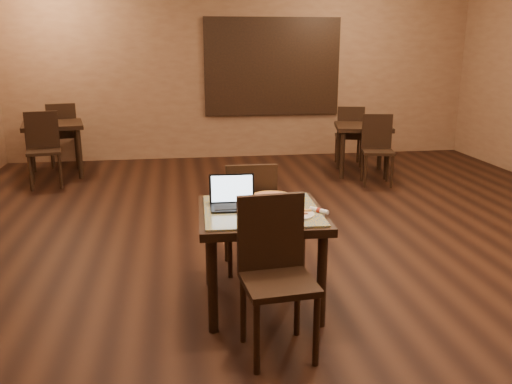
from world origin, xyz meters
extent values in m
plane|color=black|center=(0.00, 0.00, 0.00)|extent=(10.00, 10.00, 0.00)
cube|color=#926A4A|center=(0.00, 5.00, 1.50)|extent=(8.00, 0.02, 3.00)
cube|color=#275690|center=(0.50, 4.97, 1.55)|extent=(2.20, 0.04, 1.50)
cube|color=black|center=(0.50, 4.95, 1.55)|extent=(2.34, 0.02, 1.64)
cylinder|color=black|center=(-0.97, -1.00, 0.35)|extent=(0.07, 0.07, 0.71)
cylinder|color=black|center=(-0.94, -0.24, 0.35)|extent=(0.07, 0.07, 0.71)
cylinder|color=black|center=(-0.21, -1.03, 0.35)|extent=(0.07, 0.07, 0.71)
cylinder|color=black|center=(-0.18, -0.27, 0.35)|extent=(0.07, 0.07, 0.71)
cube|color=black|center=(-0.58, -0.63, 0.72)|extent=(0.96, 0.96, 0.06)
cube|color=#17519B|center=(-0.58, -0.63, 0.76)|extent=(0.87, 0.87, 0.02)
cylinder|color=black|center=(-0.75, -1.54, 0.24)|extent=(0.04, 0.04, 0.47)
cylinder|color=black|center=(-0.78, -1.16, 0.24)|extent=(0.04, 0.04, 0.47)
cylinder|color=black|center=(-0.37, -1.50, 0.24)|extent=(0.04, 0.04, 0.47)
cylinder|color=black|center=(-0.41, -1.13, 0.24)|extent=(0.04, 0.04, 0.47)
cube|color=black|center=(-0.58, -1.33, 0.49)|extent=(0.48, 0.48, 0.04)
cube|color=black|center=(-0.60, -1.13, 0.77)|extent=(0.44, 0.08, 0.50)
cylinder|color=black|center=(-0.39, 0.25, 0.23)|extent=(0.04, 0.04, 0.46)
cylinder|color=black|center=(-0.40, -0.12, 0.23)|extent=(0.04, 0.04, 0.46)
cylinder|color=black|center=(-0.76, 0.25, 0.23)|extent=(0.04, 0.04, 0.46)
cylinder|color=black|center=(-0.76, -0.11, 0.23)|extent=(0.04, 0.04, 0.46)
cube|color=black|center=(-0.58, 0.07, 0.48)|extent=(0.43, 0.43, 0.04)
cube|color=black|center=(-0.58, -0.13, 0.74)|extent=(0.43, 0.05, 0.49)
cube|color=black|center=(-0.78, -0.58, 0.77)|extent=(0.35, 0.25, 0.02)
cube|color=black|center=(-0.78, -0.46, 0.88)|extent=(0.34, 0.06, 0.23)
cube|color=#C9E5FF|center=(-0.78, -0.47, 0.89)|extent=(0.31, 0.05, 0.19)
cylinder|color=white|center=(-0.36, -0.81, 0.77)|extent=(0.26, 0.26, 0.01)
cylinder|color=silver|center=(-0.46, -0.39, 0.77)|extent=(0.39, 0.39, 0.01)
cylinder|color=beige|center=(-0.46, -0.39, 0.78)|extent=(0.33, 0.33, 0.02)
torus|color=gold|center=(-0.46, -0.39, 0.78)|extent=(0.34, 0.34, 0.02)
cube|color=silver|center=(-0.44, -0.41, 0.79)|extent=(0.12, 0.22, 0.01)
cylinder|color=white|center=(-0.18, -0.77, 0.78)|extent=(0.12, 0.14, 0.03)
cylinder|color=maroon|center=(-0.18, -0.77, 0.78)|extent=(0.05, 0.04, 0.04)
cylinder|color=black|center=(1.23, 3.15, 0.36)|extent=(0.07, 0.07, 0.72)
cylinder|color=black|center=(1.37, 3.78, 0.36)|extent=(0.07, 0.07, 0.72)
cylinder|color=black|center=(1.86, 3.01, 0.36)|extent=(0.07, 0.07, 0.72)
cylinder|color=black|center=(2.00, 3.64, 0.36)|extent=(0.07, 0.07, 0.72)
cube|color=black|center=(1.62, 3.40, 0.73)|extent=(0.96, 0.96, 0.06)
cylinder|color=black|center=(1.40, 2.60, 0.23)|extent=(0.04, 0.04, 0.45)
cylinder|color=black|center=(1.48, 2.96, 0.23)|extent=(0.04, 0.04, 0.45)
cylinder|color=black|center=(1.75, 2.53, 0.23)|extent=(0.04, 0.04, 0.45)
cylinder|color=black|center=(1.83, 2.88, 0.23)|extent=(0.04, 0.04, 0.45)
cube|color=black|center=(1.62, 2.74, 0.47)|extent=(0.50, 0.50, 0.04)
cube|color=black|center=(1.66, 2.93, 0.74)|extent=(0.42, 0.13, 0.48)
cylinder|color=black|center=(1.83, 4.19, 0.23)|extent=(0.04, 0.04, 0.45)
cylinder|color=black|center=(1.75, 3.84, 0.23)|extent=(0.04, 0.04, 0.45)
cylinder|color=black|center=(1.48, 4.27, 0.23)|extent=(0.04, 0.04, 0.45)
cylinder|color=black|center=(1.40, 3.91, 0.23)|extent=(0.04, 0.04, 0.45)
cube|color=black|center=(1.62, 4.05, 0.47)|extent=(0.50, 0.50, 0.04)
cube|color=black|center=(1.57, 3.87, 0.74)|extent=(0.42, 0.13, 0.48)
cylinder|color=black|center=(-3.27, 3.60, 0.38)|extent=(0.07, 0.07, 0.75)
cylinder|color=black|center=(-3.40, 4.27, 0.38)|extent=(0.07, 0.07, 0.75)
cylinder|color=black|center=(-2.60, 3.73, 0.38)|extent=(0.07, 0.07, 0.75)
cylinder|color=black|center=(-2.73, 4.40, 0.38)|extent=(0.07, 0.07, 0.75)
cube|color=black|center=(-3.00, 4.00, 0.76)|extent=(1.00, 1.00, 0.06)
cylinder|color=black|center=(-3.15, 3.08, 0.24)|extent=(0.04, 0.04, 0.48)
cylinder|color=black|center=(-3.23, 3.46, 0.24)|extent=(0.04, 0.04, 0.48)
cylinder|color=black|center=(-2.77, 3.16, 0.24)|extent=(0.04, 0.04, 0.48)
cylinder|color=black|center=(-2.85, 3.53, 0.24)|extent=(0.04, 0.04, 0.48)
cube|color=black|center=(-3.00, 3.31, 0.50)|extent=(0.53, 0.53, 0.04)
cube|color=black|center=(-3.04, 3.51, 0.78)|extent=(0.45, 0.13, 0.51)
cylinder|color=black|center=(-2.85, 4.92, 0.24)|extent=(0.04, 0.04, 0.48)
cylinder|color=black|center=(-2.77, 4.54, 0.24)|extent=(0.04, 0.04, 0.48)
cylinder|color=black|center=(-3.23, 4.84, 0.24)|extent=(0.04, 0.04, 0.48)
cylinder|color=black|center=(-3.15, 4.47, 0.24)|extent=(0.04, 0.04, 0.48)
cube|color=black|center=(-3.00, 4.69, 0.50)|extent=(0.53, 0.53, 0.04)
cube|color=black|center=(-2.96, 4.49, 0.78)|extent=(0.45, 0.13, 0.51)
camera|label=1|loc=(-1.18, -4.40, 1.95)|focal=38.00mm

